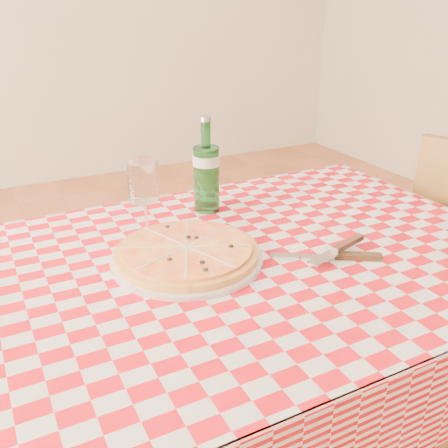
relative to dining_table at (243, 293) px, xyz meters
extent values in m
cube|color=brown|center=(0.00, 0.00, 0.07)|extent=(1.20, 0.80, 0.04)
cylinder|color=brown|center=(-0.54, 0.34, -0.30)|extent=(0.06, 0.06, 0.71)
cylinder|color=brown|center=(0.54, 0.34, -0.30)|extent=(0.06, 0.06, 0.71)
cube|color=#A40A13|center=(0.00, 0.00, 0.09)|extent=(1.30, 0.90, 0.01)
cylinder|color=brown|center=(0.75, 0.15, -0.45)|extent=(0.04, 0.04, 0.42)
cylinder|color=brown|center=(1.09, 0.26, -0.45)|extent=(0.04, 0.04, 0.42)
camera|label=1|loc=(-0.50, -0.87, 0.63)|focal=40.00mm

